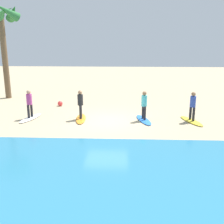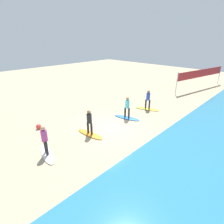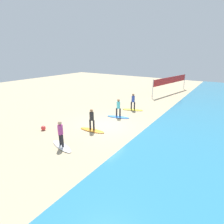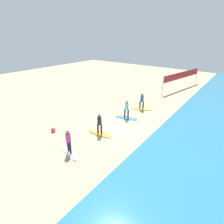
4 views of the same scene
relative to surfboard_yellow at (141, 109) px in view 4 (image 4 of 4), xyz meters
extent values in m
plane|color=tan|center=(4.86, 0.11, -0.04)|extent=(60.00, 60.00, 0.00)
ellipsoid|color=yellow|center=(0.00, 0.00, 0.00)|extent=(1.24, 2.17, 0.09)
cylinder|color=#232328|center=(-0.05, 0.15, 0.43)|extent=(0.14, 0.14, 0.78)
cylinder|color=#232328|center=(0.05, -0.15, 0.43)|extent=(0.14, 0.14, 0.78)
cylinder|color=#334CAD|center=(0.00, 0.00, 1.14)|extent=(0.32, 0.32, 0.62)
sphere|color=#9E704C|center=(0.00, 0.00, 1.56)|extent=(0.24, 0.24, 0.24)
ellipsoid|color=blue|center=(2.72, -0.09, 0.00)|extent=(1.07, 2.17, 0.09)
cylinder|color=#232328|center=(2.68, 0.07, 0.43)|extent=(0.14, 0.14, 0.78)
cylinder|color=#232328|center=(2.76, -0.24, 0.43)|extent=(0.14, 0.14, 0.78)
cylinder|color=#4CC6D1|center=(2.72, -0.09, 1.14)|extent=(0.32, 0.32, 0.62)
sphere|color=#9E704C|center=(2.72, -0.09, 1.56)|extent=(0.24, 0.24, 0.24)
ellipsoid|color=orange|center=(6.38, -0.16, 0.00)|extent=(0.76, 2.14, 0.09)
cylinder|color=#232328|center=(6.37, 0.00, 0.43)|extent=(0.14, 0.14, 0.78)
cylinder|color=#232328|center=(6.40, -0.32, 0.43)|extent=(0.14, 0.14, 0.78)
cylinder|color=#262628|center=(6.38, -0.16, 1.14)|extent=(0.32, 0.32, 0.62)
sphere|color=#9E704C|center=(6.38, -0.16, 1.56)|extent=(0.24, 0.24, 0.24)
ellipsoid|color=white|center=(9.38, -0.18, 0.00)|extent=(1.08, 2.17, 0.09)
cylinder|color=#232328|center=(9.42, -0.02, 0.43)|extent=(0.14, 0.14, 0.78)
cylinder|color=#232328|center=(9.34, -0.33, 0.43)|extent=(0.14, 0.14, 0.78)
cylinder|color=#B74293|center=(9.38, -0.18, 1.14)|extent=(0.32, 0.32, 0.62)
sphere|color=tan|center=(9.38, -0.18, 1.56)|extent=(0.24, 0.24, 0.24)
cylinder|color=silver|center=(-14.64, 1.61, 1.21)|extent=(0.10, 0.10, 2.50)
cylinder|color=silver|center=(-5.83, -0.23, 1.21)|extent=(0.10, 0.10, 2.50)
cube|color=red|center=(-10.24, 0.69, 1.85)|extent=(8.82, 1.87, 0.90)
sphere|color=#E53838|center=(8.33, -3.36, 0.13)|extent=(0.35, 0.35, 0.35)
camera|label=1|loc=(3.87, 15.27, 4.64)|focal=44.32mm
camera|label=2|loc=(12.78, 7.99, 5.85)|focal=28.82mm
camera|label=3|loc=(16.33, 8.19, 5.66)|focal=29.63mm
camera|label=4|loc=(15.42, 7.85, 7.14)|focal=28.69mm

